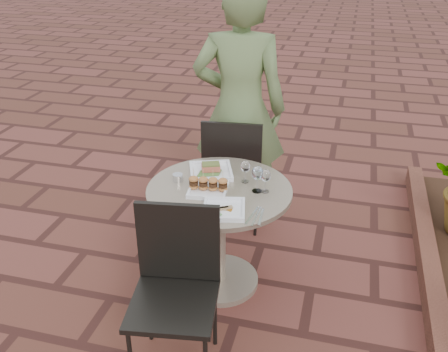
% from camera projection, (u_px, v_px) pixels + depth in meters
% --- Properties ---
extents(ground, '(60.00, 60.00, 0.00)m').
position_uv_depth(ground, '(192.00, 270.00, 3.52)').
color(ground, '#5B2B24').
rests_on(ground, ground).
extents(cafe_table, '(0.90, 0.90, 0.73)m').
position_uv_depth(cafe_table, '(219.00, 222.00, 3.18)').
color(cafe_table, gray).
rests_on(cafe_table, ground).
extents(chair_far, '(0.48, 0.48, 0.93)m').
position_uv_depth(chair_far, '(233.00, 165.00, 3.76)').
color(chair_far, black).
rests_on(chair_far, ground).
extents(chair_near, '(0.50, 0.50, 0.93)m').
position_uv_depth(chair_near, '(176.00, 277.00, 2.59)').
color(chair_near, black).
rests_on(chair_near, ground).
extents(diner, '(0.75, 0.54, 1.90)m').
position_uv_depth(diner, '(240.00, 110.00, 3.68)').
color(diner, '#596F3D').
rests_on(diner, ground).
extents(plate_salmon, '(0.35, 0.35, 0.07)m').
position_uv_depth(plate_salmon, '(211.00, 171.00, 3.24)').
color(plate_salmon, white).
rests_on(plate_salmon, cafe_table).
extents(plate_sliders, '(0.25, 0.25, 0.15)m').
position_uv_depth(plate_sliders, '(208.00, 186.00, 3.02)').
color(plate_sliders, white).
rests_on(plate_sliders, cafe_table).
extents(plate_tuna, '(0.28, 0.28, 0.03)m').
position_uv_depth(plate_tuna, '(224.00, 209.00, 2.82)').
color(plate_tuna, white).
rests_on(plate_tuna, cafe_table).
extents(wine_glass_right, '(0.07, 0.07, 0.17)m').
position_uv_depth(wine_glass_right, '(258.00, 174.00, 2.98)').
color(wine_glass_right, white).
rests_on(wine_glass_right, cafe_table).
extents(wine_glass_mid, '(0.06, 0.06, 0.14)m').
position_uv_depth(wine_glass_mid, '(245.00, 167.00, 3.10)').
color(wine_glass_mid, white).
rests_on(wine_glass_mid, cafe_table).
extents(wine_glass_far, '(0.06, 0.06, 0.15)m').
position_uv_depth(wine_glass_far, '(266.00, 176.00, 2.99)').
color(wine_glass_far, white).
rests_on(wine_glass_far, cafe_table).
extents(steel_ramekin, '(0.07, 0.07, 0.05)m').
position_uv_depth(steel_ramekin, '(178.00, 178.00, 3.14)').
color(steel_ramekin, silver).
rests_on(steel_ramekin, cafe_table).
extents(cutlery_set, '(0.10, 0.21, 0.00)m').
position_uv_depth(cutlery_set, '(256.00, 216.00, 2.78)').
color(cutlery_set, silver).
rests_on(cutlery_set, cafe_table).
extents(planter_curb, '(0.12, 3.00, 0.15)m').
position_uv_depth(planter_curb, '(429.00, 272.00, 3.38)').
color(planter_curb, brown).
rests_on(planter_curb, ground).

